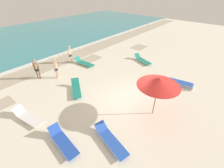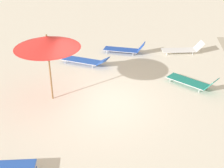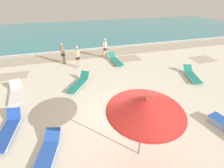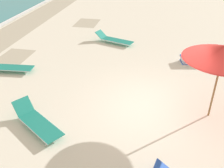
{
  "view_description": "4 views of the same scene",
  "coord_description": "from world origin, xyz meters",
  "views": [
    {
      "loc": [
        -6.81,
        -4.09,
        6.64
      ],
      "look_at": [
        -0.55,
        1.24,
        1.14
      ],
      "focal_mm": 24.0,
      "sensor_mm": 36.0,
      "label": 1
    },
    {
      "loc": [
        9.8,
        1.85,
        6.1
      ],
      "look_at": [
        0.1,
        0.64,
        0.88
      ],
      "focal_mm": 50.0,
      "sensor_mm": 36.0,
      "label": 2
    },
    {
      "loc": [
        -1.97,
        -4.64,
        5.06
      ],
      "look_at": [
        -0.13,
        1.71,
        1.04
      ],
      "focal_mm": 24.0,
      "sensor_mm": 36.0,
      "label": 3
    },
    {
      "loc": [
        -7.27,
        0.28,
        5.15
      ],
      "look_at": [
        -0.52,
        1.55,
        1.12
      ],
      "focal_mm": 40.0,
      "sensor_mm": 36.0,
      "label": 4
    }
  ],
  "objects": [
    {
      "name": "ground_plane",
      "position": [
        0.0,
        0.01,
        -0.08
      ],
      "size": [
        60.0,
        60.0,
        0.16
      ],
      "color": "silver"
    },
    {
      "name": "beach_umbrella",
      "position": [
        -0.09,
        -1.66,
        2.28
      ],
      "size": [
        2.35,
        2.35,
        2.57
      ],
      "color": "olive",
      "rests_on": "ground_plane"
    },
    {
      "name": "lounger_stack",
      "position": [
        4.07,
        -1.85,
        0.16
      ],
      "size": [
        0.95,
        1.98,
        0.32
      ],
      "rotation": [
        0.0,
        0.0,
        0.18
      ],
      "color": "blue",
      "rests_on": "ground_plane"
    },
    {
      "name": "sun_lounger_beside_umbrella",
      "position": [
        -1.71,
        3.72,
        0.22
      ],
      "size": [
        1.65,
        2.03,
        0.62
      ],
      "rotation": [
        0.0,
        0.0,
        -0.6
      ],
      "color": "#1E8475",
      "rests_on": "ground_plane"
    },
    {
      "name": "sun_lounger_near_water_left",
      "position": [
        5.94,
        2.66,
        0.21
      ],
      "size": [
        1.33,
        2.31,
        0.53
      ],
      "rotation": [
        0.0,
        0.0,
        -0.35
      ],
      "color": "#1E8475",
      "rests_on": "ground_plane"
    },
    {
      "name": "sun_lounger_mid_beach_solo",
      "position": [
        1.63,
        6.72,
        0.21
      ],
      "size": [
        0.79,
        2.32,
        0.57
      ],
      "rotation": [
        0.0,
        0.0,
        0.08
      ],
      "color": "#1E8475",
      "rests_on": "ground_plane"
    }
  ]
}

